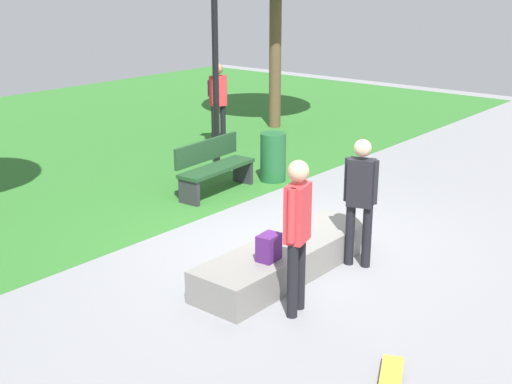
% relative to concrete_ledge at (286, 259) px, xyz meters
% --- Properties ---
extents(ground_plane, '(28.00, 28.00, 0.00)m').
position_rel_concrete_ledge_xyz_m(ground_plane, '(0.72, 0.51, -0.20)').
color(ground_plane, gray).
extents(concrete_ledge, '(2.79, 0.79, 0.40)m').
position_rel_concrete_ledge_xyz_m(concrete_ledge, '(0.00, 0.00, 0.00)').
color(concrete_ledge, gray).
rests_on(concrete_ledge, ground_plane).
extents(backpack_on_ledge, '(0.30, 0.23, 0.32)m').
position_rel_concrete_ledge_xyz_m(backpack_on_ledge, '(-0.52, -0.13, 0.36)').
color(backpack_on_ledge, '#4C1E66').
rests_on(backpack_on_ledge, concrete_ledge).
extents(skater_performing_trick, '(0.42, 0.27, 1.76)m').
position_rel_concrete_ledge_xyz_m(skater_performing_trick, '(-0.76, -0.71, 0.84)').
color(skater_performing_trick, black).
rests_on(skater_performing_trick, ground_plane).
extents(skater_watching, '(0.29, 0.41, 1.68)m').
position_rel_concrete_ledge_xyz_m(skater_watching, '(0.79, -0.55, 0.78)').
color(skater_watching, black).
rests_on(skater_watching, ground_plane).
extents(skateboard_by_ledge, '(0.81, 0.52, 0.08)m').
position_rel_concrete_ledge_xyz_m(skateboard_by_ledge, '(-1.34, -2.22, -0.13)').
color(skateboard_by_ledge, gold).
rests_on(skateboard_by_ledge, ground_plane).
extents(park_bench_center_lawn, '(1.63, 0.59, 0.91)m').
position_rel_concrete_ledge_xyz_m(park_bench_center_lawn, '(1.84, 2.97, 0.28)').
color(park_bench_center_lawn, '#1E4223').
rests_on(park_bench_center_lawn, ground_plane).
extents(lamp_post, '(0.28, 0.28, 4.21)m').
position_rel_concrete_ledge_xyz_m(lamp_post, '(3.16, 4.12, 2.36)').
color(lamp_post, black).
rests_on(lamp_post, ground_plane).
extents(trash_bin, '(0.47, 0.47, 0.88)m').
position_rel_concrete_ledge_xyz_m(trash_bin, '(3.04, 2.62, 0.24)').
color(trash_bin, '#1E592D').
rests_on(trash_bin, ground_plane).
extents(pedestrian_with_backpack, '(0.41, 0.42, 1.78)m').
position_rel_concrete_ledge_xyz_m(pedestrian_with_backpack, '(4.44, 5.28, 0.88)').
color(pedestrian_with_backpack, black).
rests_on(pedestrian_with_backpack, ground_plane).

